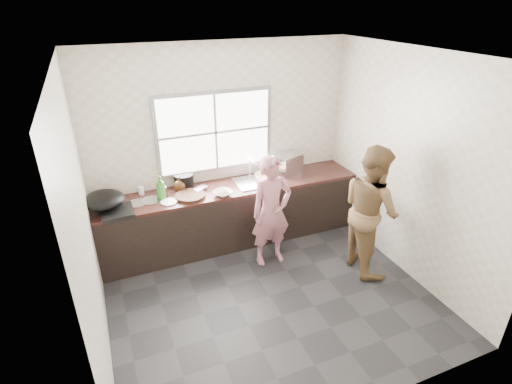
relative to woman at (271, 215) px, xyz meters
name	(u,v)px	position (x,y,z in m)	size (l,w,h in m)	color
floor	(269,296)	(-0.31, -0.65, -0.69)	(3.60, 3.20, 0.01)	#242427
ceiling	(274,56)	(-0.31, -0.65, 2.02)	(3.60, 3.20, 0.01)	silver
wall_back	(222,145)	(-0.31, 0.95, 0.66)	(3.60, 0.01, 2.70)	beige
wall_left	(84,229)	(-2.11, -0.65, 0.66)	(0.01, 3.20, 2.70)	silver
wall_right	(410,167)	(1.50, -0.65, 0.66)	(0.01, 3.20, 2.70)	beige
wall_front	(367,288)	(-0.31, -2.26, 0.66)	(3.60, 0.01, 2.70)	silver
cabinet	(232,215)	(-0.31, 0.64, -0.28)	(3.60, 0.62, 0.82)	black
countertop	(231,188)	(-0.31, 0.64, 0.15)	(3.60, 0.64, 0.04)	#331915
sink	(255,182)	(0.04, 0.64, 0.18)	(0.55, 0.45, 0.02)	silver
faucet	(250,167)	(0.04, 0.84, 0.32)	(0.02, 0.02, 0.30)	silver
window_frame	(215,132)	(-0.41, 0.94, 0.86)	(1.60, 0.05, 1.10)	#9EA0A5
window_glazing	(216,132)	(-0.41, 0.91, 0.86)	(1.50, 0.01, 1.00)	white
woman	(271,215)	(0.00, 0.00, 0.00)	(0.50, 0.33, 1.37)	#B96F7E
person_side	(371,210)	(1.08, -0.57, 0.14)	(0.80, 0.63, 1.65)	brown
cutting_board	(190,196)	(-0.90, 0.54, 0.19)	(0.39, 0.39, 0.04)	black
cleaver	(200,188)	(-0.73, 0.67, 0.22)	(0.20, 0.10, 0.01)	silver
bowl_mince	(223,193)	(-0.49, 0.43, 0.20)	(0.23, 0.23, 0.06)	silver
bowl_crabs	(264,177)	(0.20, 0.67, 0.21)	(0.22, 0.22, 0.07)	white
bowl_held	(263,180)	(0.15, 0.60, 0.20)	(0.17, 0.17, 0.06)	white
black_pot	(184,181)	(-0.90, 0.87, 0.27)	(0.26, 0.26, 0.19)	black
plate_food	(169,202)	(-1.18, 0.50, 0.18)	(0.21, 0.21, 0.02)	silver
bottle_green	(161,187)	(-1.24, 0.65, 0.33)	(0.12, 0.12, 0.31)	#337C28
bottle_brown_tall	(163,190)	(-1.21, 0.69, 0.27)	(0.08, 0.09, 0.19)	#3E1B0F
bottle_brown_short	(179,184)	(-0.97, 0.78, 0.27)	(0.15, 0.15, 0.19)	#3E220F
glass_jar	(141,190)	(-1.46, 0.87, 0.23)	(0.07, 0.07, 0.11)	white
burner	(117,212)	(-1.80, 0.43, 0.20)	(0.37, 0.37, 0.06)	black
wok	(104,200)	(-1.93, 0.57, 0.33)	(0.49, 0.49, 0.18)	black
dish_rack	(288,164)	(0.60, 0.76, 0.32)	(0.38, 0.27, 0.28)	silver
pot_lid_left	(151,200)	(-1.38, 0.63, 0.18)	(0.25, 0.25, 0.01)	silver
pot_lid_right	(137,203)	(-1.55, 0.62, 0.18)	(0.24, 0.24, 0.01)	#B4B6BB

